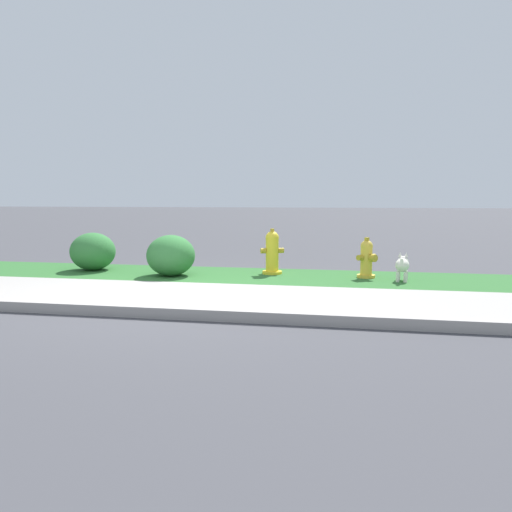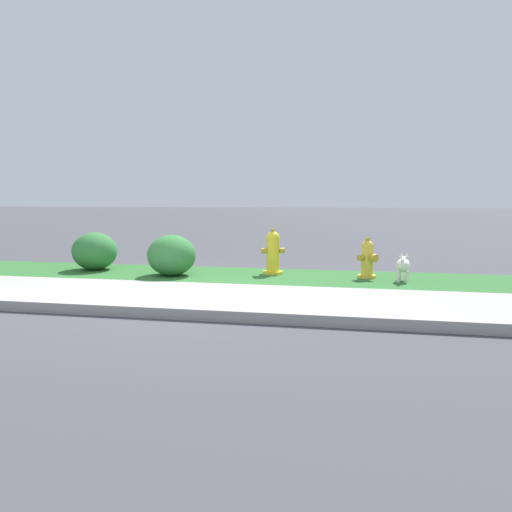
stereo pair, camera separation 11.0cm
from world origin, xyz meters
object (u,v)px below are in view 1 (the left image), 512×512
(fire_hydrant_at_driveway, at_px, (272,252))
(fire_hydrant_near_corner, at_px, (367,259))
(small_white_dog, at_px, (402,265))
(shrub_bush_near_lamp, at_px, (171,255))
(shrub_bush_mid_verge, at_px, (93,251))

(fire_hydrant_at_driveway, height_order, fire_hydrant_near_corner, fire_hydrant_at_driveway)
(small_white_dog, height_order, shrub_bush_near_lamp, shrub_bush_near_lamp)
(shrub_bush_mid_verge, height_order, shrub_bush_near_lamp, shrub_bush_near_lamp)
(fire_hydrant_at_driveway, relative_size, shrub_bush_near_lamp, 0.97)
(fire_hydrant_at_driveway, relative_size, small_white_dog, 1.59)
(fire_hydrant_near_corner, height_order, small_white_dog, fire_hydrant_near_corner)
(fire_hydrant_at_driveway, height_order, shrub_bush_near_lamp, fire_hydrant_at_driveway)
(fire_hydrant_near_corner, distance_m, shrub_bush_mid_verge, 4.76)
(small_white_dog, relative_size, shrub_bush_mid_verge, 0.62)
(fire_hydrant_near_corner, relative_size, shrub_bush_mid_verge, 0.83)
(small_white_dog, distance_m, shrub_bush_mid_verge, 5.30)
(fire_hydrant_near_corner, bearing_deg, small_white_dog, 116.08)
(fire_hydrant_near_corner, bearing_deg, fire_hydrant_at_driveway, -47.33)
(fire_hydrant_at_driveway, distance_m, shrub_bush_near_lamp, 1.69)
(fire_hydrant_at_driveway, height_order, small_white_dog, fire_hydrant_at_driveway)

